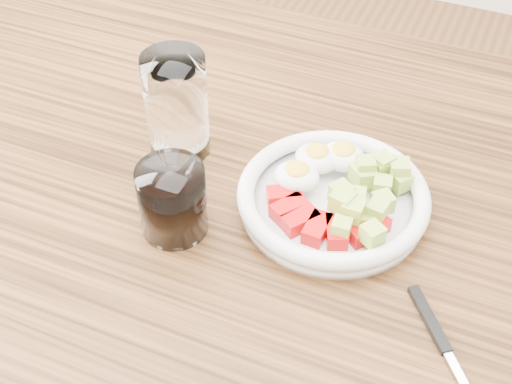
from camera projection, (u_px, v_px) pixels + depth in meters
dining_table at (260, 274)px, 0.89m from camera, size 1.50×0.90×0.77m
bowl at (334, 195)px, 0.82m from camera, size 0.22×0.22×0.06m
fork at (439, 338)px, 0.70m from camera, size 0.11×0.14×0.01m
water_glass at (177, 106)px, 0.86m from camera, size 0.08×0.08×0.14m
coffee_glass at (173, 201)px, 0.78m from camera, size 0.08×0.08×0.09m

